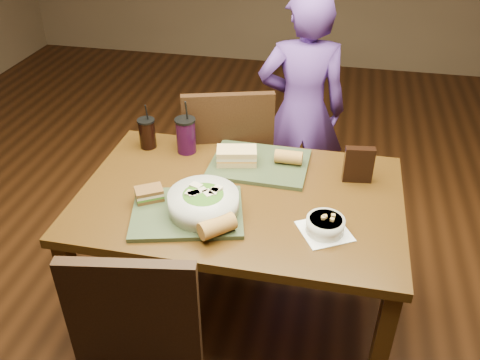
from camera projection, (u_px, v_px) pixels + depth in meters
name	position (u px, v px, depth m)	size (l,w,h in m)	color
ground	(240.00, 320.00, 2.48)	(6.00, 6.00, 0.00)	#381C0B
dining_table	(240.00, 212.00, 2.11)	(1.30, 0.85, 0.75)	#41280D
chair_far	(234.00, 165.00, 2.62)	(0.53, 0.54, 0.99)	black
diner	(302.00, 112.00, 2.84)	(0.50, 0.33, 1.36)	#59338E
tray_near	(187.00, 212.00, 1.94)	(0.42, 0.32, 0.02)	#303B23
tray_far	(260.00, 164.00, 2.24)	(0.42, 0.32, 0.02)	#303B23
salad_bowl	(203.00, 201.00, 1.91)	(0.27, 0.27, 0.09)	silver
soup_bowl	(325.00, 225.00, 1.84)	(0.23, 0.23, 0.07)	white
sandwich_near	(149.00, 194.00, 1.99)	(0.13, 0.12, 0.05)	#593819
sandwich_far	(237.00, 156.00, 2.21)	(0.19, 0.13, 0.07)	tan
baguette_near	(217.00, 226.00, 1.81)	(0.07, 0.07, 0.13)	#AD7533
baguette_far	(289.00, 157.00, 2.21)	(0.06, 0.06, 0.12)	#AD7533
cup_cola	(147.00, 133.00, 2.34)	(0.08, 0.08, 0.22)	black
cup_berry	(186.00, 135.00, 2.30)	(0.09, 0.09, 0.26)	black
chip_bag	(359.00, 165.00, 2.10)	(0.12, 0.04, 0.16)	black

